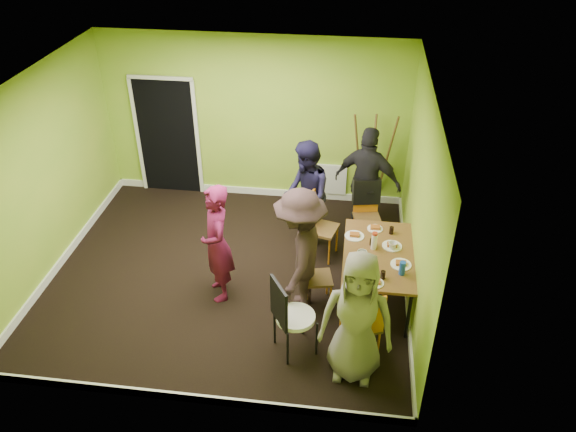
# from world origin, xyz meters

# --- Properties ---
(ground) EXTENTS (5.00, 5.00, 0.00)m
(ground) POSITION_xyz_m (0.00, 0.00, 0.00)
(ground) COLOR black
(ground) RESTS_ON ground
(room_walls) EXTENTS (5.04, 4.54, 2.82)m
(room_walls) POSITION_xyz_m (-0.02, 0.04, 0.99)
(room_walls) COLOR #83B62F
(room_walls) RESTS_ON ground
(dining_table) EXTENTS (0.90, 1.50, 0.75)m
(dining_table) POSITION_xyz_m (2.05, -0.25, 0.70)
(dining_table) COLOR black
(dining_table) RESTS_ON ground
(chair_left_far) EXTENTS (0.51, 0.51, 1.01)m
(chair_left_far) POSITION_xyz_m (1.18, 0.64, 0.57)
(chair_left_far) COLOR orange
(chair_left_far) RESTS_ON ground
(chair_left_near) EXTENTS (0.44, 0.44, 0.89)m
(chair_left_near) POSITION_xyz_m (1.22, -0.45, 0.50)
(chair_left_near) COLOR orange
(chair_left_near) RESTS_ON ground
(chair_back_end) EXTENTS (0.49, 0.55, 1.00)m
(chair_back_end) POSITION_xyz_m (1.88, 1.17, 0.71)
(chair_back_end) COLOR orange
(chair_back_end) RESTS_ON ground
(chair_front_end) EXTENTS (0.54, 0.54, 1.01)m
(chair_front_end) POSITION_xyz_m (1.89, -1.33, 0.57)
(chair_front_end) COLOR orange
(chair_front_end) RESTS_ON ground
(chair_bentwood) EXTENTS (0.58, 0.58, 1.08)m
(chair_bentwood) POSITION_xyz_m (1.04, -1.34, 0.60)
(chair_bentwood) COLOR black
(chair_bentwood) RESTS_ON ground
(easel) EXTENTS (0.69, 0.65, 1.73)m
(easel) POSITION_xyz_m (1.95, 2.02, 0.86)
(easel) COLOR brown
(easel) RESTS_ON ground
(plate_near_left) EXTENTS (0.26, 0.26, 0.01)m
(plate_near_left) POSITION_xyz_m (1.73, 0.09, 0.76)
(plate_near_left) COLOR white
(plate_near_left) RESTS_ON dining_table
(plate_near_right) EXTENTS (0.26, 0.26, 0.01)m
(plate_near_right) POSITION_xyz_m (1.80, -0.65, 0.76)
(plate_near_right) COLOR white
(plate_near_right) RESTS_ON dining_table
(plate_far_back) EXTENTS (0.21, 0.21, 0.01)m
(plate_far_back) POSITION_xyz_m (2.00, 0.30, 0.76)
(plate_far_back) COLOR white
(plate_far_back) RESTS_ON dining_table
(plate_far_front) EXTENTS (0.22, 0.22, 0.01)m
(plate_far_front) POSITION_xyz_m (2.00, -0.85, 0.76)
(plate_far_front) COLOR white
(plate_far_front) RESTS_ON dining_table
(plate_wall_back) EXTENTS (0.26, 0.26, 0.01)m
(plate_wall_back) POSITION_xyz_m (2.22, -0.08, 0.76)
(plate_wall_back) COLOR white
(plate_wall_back) RESTS_ON dining_table
(plate_wall_front) EXTENTS (0.26, 0.26, 0.01)m
(plate_wall_front) POSITION_xyz_m (2.32, -0.45, 0.76)
(plate_wall_front) COLOR white
(plate_wall_front) RESTS_ON dining_table
(thermos) EXTENTS (0.08, 0.08, 0.22)m
(thermos) POSITION_xyz_m (1.98, -0.15, 0.86)
(thermos) COLOR white
(thermos) RESTS_ON dining_table
(blue_bottle) EXTENTS (0.08, 0.08, 0.18)m
(blue_bottle) POSITION_xyz_m (2.32, -0.63, 0.84)
(blue_bottle) COLOR #1745AF
(blue_bottle) RESTS_ON dining_table
(orange_bottle) EXTENTS (0.03, 0.03, 0.08)m
(orange_bottle) POSITION_xyz_m (2.00, -0.14, 0.79)
(orange_bottle) COLOR orange
(orange_bottle) RESTS_ON dining_table
(glass_mid) EXTENTS (0.06, 0.06, 0.09)m
(glass_mid) POSITION_xyz_m (1.96, -0.07, 0.79)
(glass_mid) COLOR black
(glass_mid) RESTS_ON dining_table
(glass_back) EXTENTS (0.06, 0.06, 0.11)m
(glass_back) POSITION_xyz_m (2.22, 0.22, 0.80)
(glass_back) COLOR black
(glass_back) RESTS_ON dining_table
(glass_front) EXTENTS (0.06, 0.06, 0.10)m
(glass_front) POSITION_xyz_m (2.09, -0.75, 0.80)
(glass_front) COLOR black
(glass_front) RESTS_ON dining_table
(cup_a) EXTENTS (0.14, 0.14, 0.11)m
(cup_a) POSITION_xyz_m (1.84, -0.39, 0.80)
(cup_a) COLOR white
(cup_a) RESTS_ON dining_table
(cup_b) EXTENTS (0.11, 0.11, 0.10)m
(cup_b) POSITION_xyz_m (2.22, -0.13, 0.80)
(cup_b) COLOR white
(cup_b) RESTS_ON dining_table
(person_standing) EXTENTS (0.61, 0.72, 1.67)m
(person_standing) POSITION_xyz_m (-0.03, -0.43, 0.84)
(person_standing) COLOR #5F1035
(person_standing) RESTS_ON ground
(person_left_far) EXTENTS (0.83, 0.96, 1.68)m
(person_left_far) POSITION_xyz_m (0.99, 0.91, 0.84)
(person_left_far) COLOR #171432
(person_left_far) RESTS_ON ground
(person_left_near) EXTENTS (0.75, 1.20, 1.77)m
(person_left_near) POSITION_xyz_m (1.06, -0.56, 0.89)
(person_left_near) COLOR black
(person_left_near) RESTS_ON ground
(person_back_end) EXTENTS (1.12, 0.73, 1.77)m
(person_back_end) POSITION_xyz_m (1.88, 1.35, 0.88)
(person_back_end) COLOR black
(person_back_end) RESTS_ON ground
(person_front_end) EXTENTS (0.85, 0.59, 1.67)m
(person_front_end) POSITION_xyz_m (1.80, -1.57, 0.84)
(person_front_end) COLOR gray
(person_front_end) RESTS_ON ground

